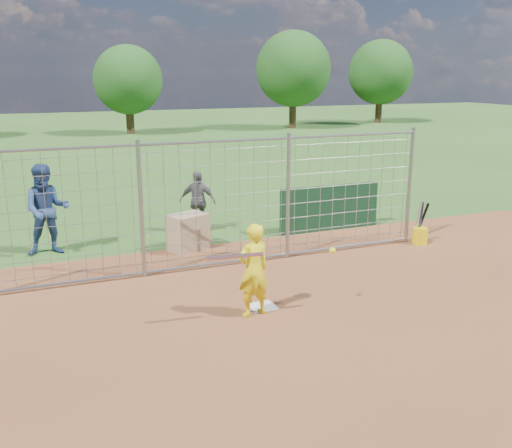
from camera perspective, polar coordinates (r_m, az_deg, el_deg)
name	(u,v)px	position (r m, az deg, el deg)	size (l,w,h in m)	color
ground	(258,303)	(9.70, 0.16, -7.89)	(100.00, 100.00, 0.00)	#2D591E
infield_dirt	(352,392)	(7.31, 9.58, -16.23)	(18.00, 18.00, 0.00)	brown
home_plate	(262,307)	(9.53, 0.63, -8.27)	(0.43, 0.43, 0.02)	silver
dugout_wall	(330,208)	(14.05, 7.37, 1.61)	(2.60, 0.20, 1.10)	#11381E
batter	(253,270)	(8.97, -0.26, -4.64)	(0.55, 0.36, 1.52)	yellow
bystander_a	(47,210)	(12.73, -20.18, 1.34)	(0.94, 0.73, 1.94)	navy
bystander_b	(197,202)	(13.76, -5.88, 2.24)	(0.88, 0.37, 1.51)	#56555A
equipment_bin	(188,232)	(12.45, -6.81, -0.83)	(0.80, 0.55, 0.80)	tan
equipment_in_play	(260,255)	(8.64, 0.42, -3.10)	(2.17, 0.18, 0.21)	silver
bucket_with_bats	(420,233)	(13.37, 16.09, -0.91)	(0.34, 0.39, 0.98)	yellow
backstop_fence	(218,205)	(11.10, -3.79, 1.87)	(9.08, 0.08, 2.60)	gray
tree_line	(129,73)	(36.97, -12.57, 14.55)	(44.66, 6.72, 6.48)	#3F2B19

